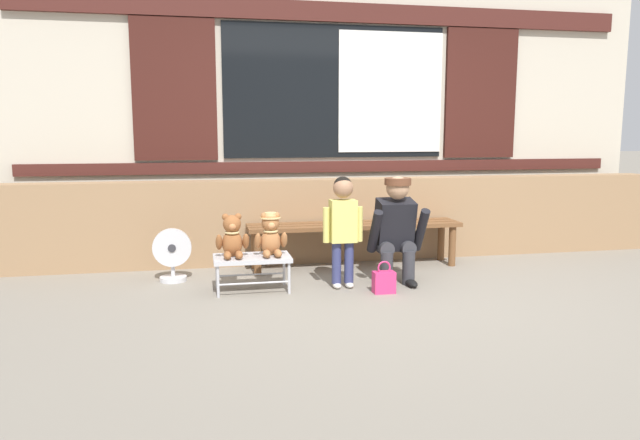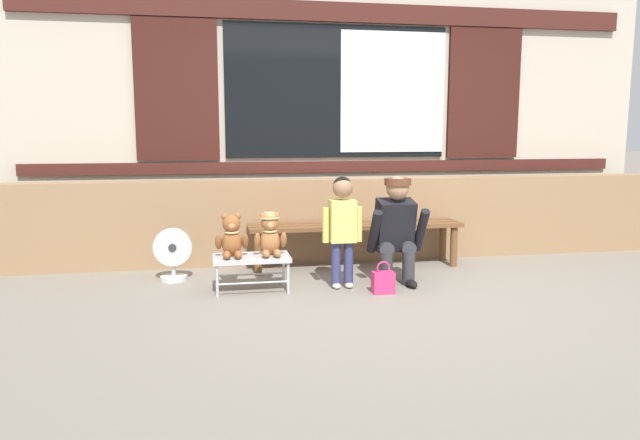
% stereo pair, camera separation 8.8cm
% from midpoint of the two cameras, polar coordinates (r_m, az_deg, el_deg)
% --- Properties ---
extents(ground_plane, '(60.00, 60.00, 0.00)m').
position_cam_midpoint_polar(ground_plane, '(4.96, 6.59, -7.22)').
color(ground_plane, gray).
extents(brick_low_wall, '(6.94, 0.25, 0.85)m').
position_cam_midpoint_polar(brick_low_wall, '(6.22, 2.81, 0.05)').
color(brick_low_wall, '#997551').
rests_on(brick_low_wall, ground).
extents(shop_facade, '(7.09, 0.26, 3.27)m').
position_cam_midpoint_polar(shop_facade, '(6.66, 1.88, 11.21)').
color(shop_facade, beige).
rests_on(shop_facade, ground).
extents(wooden_bench_long, '(2.10, 0.40, 0.44)m').
position_cam_midpoint_polar(wooden_bench_long, '(5.88, 3.83, -0.96)').
color(wooden_bench_long, brown).
rests_on(wooden_bench_long, ground).
extents(small_display_bench, '(0.64, 0.36, 0.30)m').
position_cam_midpoint_polar(small_display_bench, '(5.05, -6.05, -3.79)').
color(small_display_bench, '#BCBCC1').
rests_on(small_display_bench, ground).
extents(teddy_bear_plain, '(0.28, 0.26, 0.36)m').
position_cam_midpoint_polar(teddy_bear_plain, '(5.01, -7.91, -1.64)').
color(teddy_bear_plain, '#93562D').
rests_on(teddy_bear_plain, small_display_bench).
extents(teddy_bear_with_hat, '(0.28, 0.27, 0.36)m').
position_cam_midpoint_polar(teddy_bear_with_hat, '(5.03, -4.27, -1.43)').
color(teddy_bear_with_hat, '#A86B3D').
rests_on(teddy_bear_with_hat, small_display_bench).
extents(child_standing, '(0.35, 0.18, 0.96)m').
position_cam_midpoint_polar(child_standing, '(5.07, 2.65, 0.04)').
color(child_standing, navy).
rests_on(child_standing, ground).
extents(adult_crouching, '(0.50, 0.49, 0.95)m').
position_cam_midpoint_polar(adult_crouching, '(5.29, 7.77, -0.90)').
color(adult_crouching, '#333338').
rests_on(adult_crouching, ground).
extents(handbag_on_ground, '(0.18, 0.11, 0.27)m').
position_cam_midpoint_polar(handbag_on_ground, '(5.02, 6.54, -5.88)').
color(handbag_on_ground, '#E53370').
rests_on(handbag_on_ground, ground).
extents(floor_fan, '(0.34, 0.24, 0.48)m').
position_cam_midpoint_polar(floor_fan, '(5.51, -13.40, -3.24)').
color(floor_fan, silver).
rests_on(floor_fan, ground).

